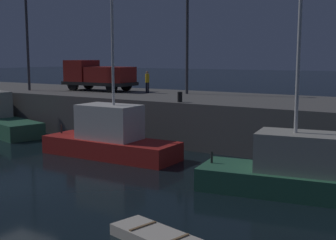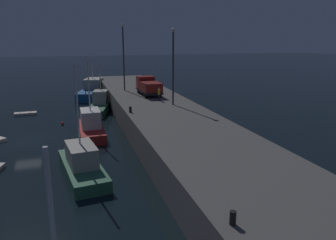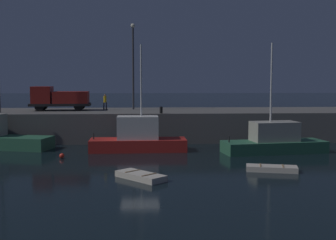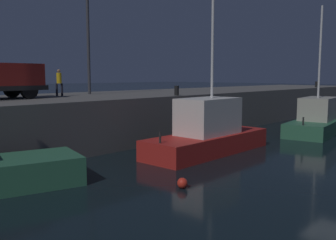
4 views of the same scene
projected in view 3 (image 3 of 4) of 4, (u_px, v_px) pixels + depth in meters
The scene contains 11 objects.
ground_plane at pixel (140, 167), 28.34m from camera, with size 320.00×320.00×0.00m, color black.
pier_quay at pixel (142, 124), 42.54m from camera, with size 63.06×8.77×2.70m.
fishing_trawler_red at pixel (274, 141), 33.93m from camera, with size 8.31×3.66×8.49m.
fishing_boat_white at pixel (138, 138), 34.72m from camera, with size 7.70×2.54×8.44m.
dinghy_orange_near at pixel (272, 168), 27.06m from camera, with size 3.29×1.84×0.38m.
rowboat_white_mid at pixel (141, 176), 24.93m from camera, with size 3.05×3.16×0.38m.
mooring_buoy_near at pixel (62, 156), 31.48m from camera, with size 0.37×0.37×0.37m, color red.
lamp_post_east at pixel (133, 60), 43.42m from camera, with size 0.44×0.44×8.54m.
utility_truck at pixel (59, 98), 42.22m from camera, with size 5.82×2.47×2.34m.
dockworker at pixel (105, 101), 42.73m from camera, with size 0.39×0.39×1.59m.
bollard_central at pixel (161, 110), 38.59m from camera, with size 0.28×0.28×0.60m, color black.
Camera 3 is at (0.39, -27.99, 5.66)m, focal length 46.54 mm.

